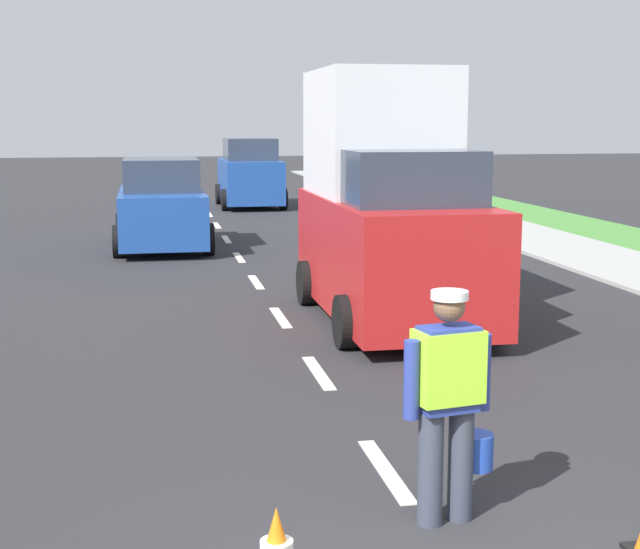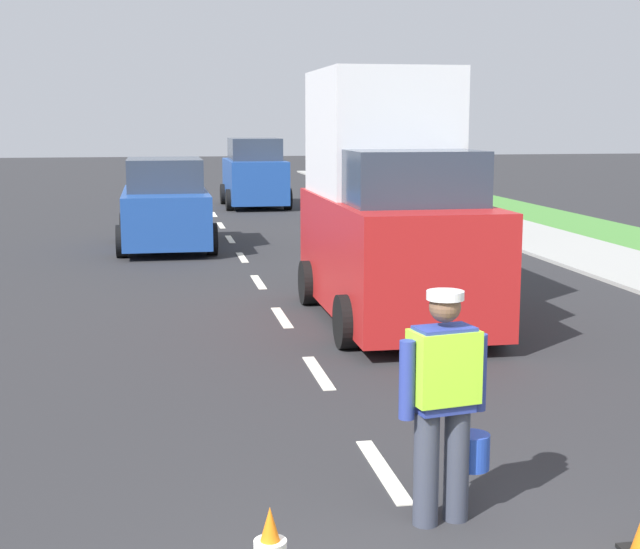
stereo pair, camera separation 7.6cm
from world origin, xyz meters
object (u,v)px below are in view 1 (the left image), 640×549
at_px(car_parked_far, 397,194).
at_px(car_outgoing_far, 250,175).
at_px(delivery_truck, 388,207).
at_px(road_worker, 450,394).
at_px(car_oncoming_second, 162,207).

height_order(car_parked_far, car_outgoing_far, car_outgoing_far).
bearing_deg(delivery_truck, car_parked_far, 73.85).
bearing_deg(road_worker, car_parked_far, 75.90).
xyz_separation_m(car_parked_far, car_outgoing_far, (-2.70, 8.30, 0.01)).
bearing_deg(car_outgoing_far, road_worker, -93.10).
bearing_deg(car_parked_far, delivery_truck, -106.15).
bearing_deg(car_parked_far, car_outgoing_far, 108.05).
bearing_deg(road_worker, delivery_truck, 78.82).
xyz_separation_m(car_oncoming_second, car_parked_far, (5.73, 1.26, 0.11)).
distance_m(car_oncoming_second, car_parked_far, 5.87).
relative_size(road_worker, car_parked_far, 0.39).
bearing_deg(car_parked_far, car_oncoming_second, -167.62).
xyz_separation_m(road_worker, car_outgoing_far, (1.32, 24.31, 0.11)).
relative_size(car_oncoming_second, car_outgoing_far, 1.05).
xyz_separation_m(road_worker, delivery_truck, (1.32, 6.69, 0.68)).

